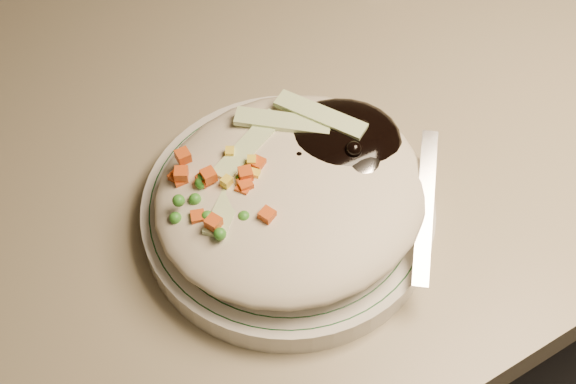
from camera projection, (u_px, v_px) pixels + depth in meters
desk at (253, 181)px, 0.86m from camera, size 1.40×0.70×0.74m
plate at (288, 213)px, 0.58m from camera, size 0.21×0.21×0.02m
plate_rim at (288, 205)px, 0.57m from camera, size 0.20×0.20×0.00m
meal at (294, 185)px, 0.55m from camera, size 0.21×0.19×0.05m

